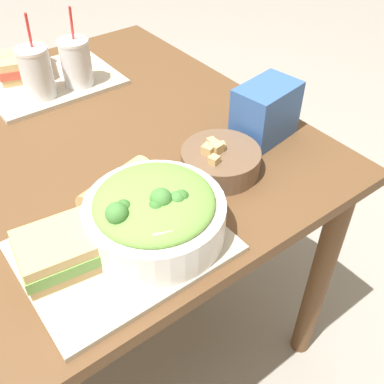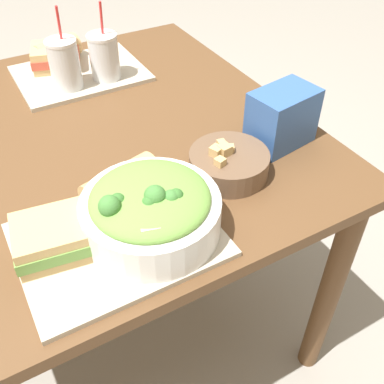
{
  "view_description": "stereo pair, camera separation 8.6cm",
  "coord_description": "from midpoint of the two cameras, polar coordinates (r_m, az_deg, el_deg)",
  "views": [
    {
      "loc": [
        -0.26,
        -0.88,
        1.37
      ],
      "look_at": [
        0.12,
        -0.37,
        0.8
      ],
      "focal_mm": 42.0,
      "sensor_mm": 36.0,
      "label": 1
    },
    {
      "loc": [
        -0.19,
        -0.93,
        1.37
      ],
      "look_at": [
        0.12,
        -0.37,
        0.8
      ],
      "focal_mm": 42.0,
      "sensor_mm": 36.0,
      "label": 2
    }
  ],
  "objects": [
    {
      "name": "drink_cup_dark",
      "position": [
        1.3,
        -13.98,
        15.25
      ],
      "size": [
        0.08,
        0.08,
        0.22
      ],
      "color": "silver",
      "rests_on": "tray_far"
    },
    {
      "name": "tray_near",
      "position": [
        0.84,
        -6.51,
        -6.21
      ],
      "size": [
        0.36,
        0.28,
        0.01
      ],
      "color": "#BCB29E",
      "rests_on": "dining_table"
    },
    {
      "name": "sandwich_near",
      "position": [
        0.81,
        -14.35,
        -5.76
      ],
      "size": [
        0.15,
        0.13,
        0.06
      ],
      "rotation": [
        0.0,
        0.0,
        -0.14
      ],
      "color": "tan",
      "rests_on": "tray_near"
    },
    {
      "name": "salad_bowl",
      "position": [
        0.81,
        -2.27,
        -2.35
      ],
      "size": [
        0.26,
        0.26,
        0.12
      ],
      "color": "white",
      "rests_on": "tray_near"
    },
    {
      "name": "chip_bag",
      "position": [
        1.08,
        13.64,
        9.09
      ],
      "size": [
        0.16,
        0.12,
        0.13
      ],
      "rotation": [
        0.0,
        0.0,
        0.15
      ],
      "color": "#335BA3",
      "rests_on": "dining_table"
    },
    {
      "name": "drink_cup_red",
      "position": [
        1.33,
        -9.19,
        16.4
      ],
      "size": [
        0.08,
        0.08,
        0.22
      ],
      "color": "silver",
      "rests_on": "tray_far"
    },
    {
      "name": "tray_far",
      "position": [
        1.4,
        -12.27,
        14.43
      ],
      "size": [
        0.36,
        0.28,
        0.01
      ],
      "color": "#BCB29E",
      "rests_on": "dining_table"
    },
    {
      "name": "baguette_near",
      "position": [
        0.9,
        -6.17,
        1.07
      ],
      "size": [
        0.17,
        0.11,
        0.07
      ],
      "rotation": [
        0.0,
        0.0,
        1.83
      ],
      "color": "tan",
      "rests_on": "tray_near"
    },
    {
      "name": "baguette_far",
      "position": [
        1.47,
        -15.0,
        16.99
      ],
      "size": [
        0.15,
        0.11,
        0.07
      ],
      "rotation": [
        0.0,
        0.0,
        1.91
      ],
      "color": "tan",
      "rests_on": "tray_far"
    },
    {
      "name": "sandwich_far",
      "position": [
        1.43,
        -15.23,
        16.21
      ],
      "size": [
        0.17,
        0.15,
        0.06
      ],
      "rotation": [
        0.0,
        0.0,
        -0.3
      ],
      "color": "tan",
      "rests_on": "tray_far"
    },
    {
      "name": "soup_bowl",
      "position": [
        0.98,
        7.19,
        3.6
      ],
      "size": [
        0.17,
        0.17,
        0.08
      ],
      "color": "brown",
      "rests_on": "dining_table"
    },
    {
      "name": "dining_table",
      "position": [
        1.18,
        -12.06,
        2.64
      ],
      "size": [
        1.11,
        1.07,
        0.75
      ],
      "color": "brown",
      "rests_on": "ground_plane"
    },
    {
      "name": "ground_plane",
      "position": [
        1.66,
        -8.85,
        -15.05
      ],
      "size": [
        12.0,
        12.0,
        0.0
      ],
      "primitive_type": "plane",
      "color": "gray"
    }
  ]
}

